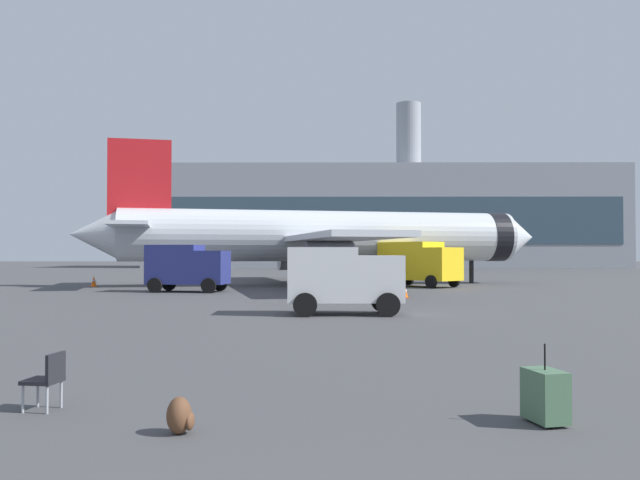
{
  "coord_description": "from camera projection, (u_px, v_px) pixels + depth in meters",
  "views": [
    {
      "loc": [
        0.34,
        -3.29,
        2.34
      ],
      "look_at": [
        0.16,
        27.41,
        3.0
      ],
      "focal_mm": 36.47,
      "sensor_mm": 36.0,
      "label": 1
    }
  ],
  "objects": [
    {
      "name": "safety_cone_outer",
      "position": [
        94.0,
        281.0,
        46.41
      ],
      "size": [
        0.44,
        0.44,
        0.79
      ],
      "color": "#F2590C",
      "rests_on": "ground"
    },
    {
      "name": "traveller_backpack",
      "position": [
        180.0,
        416.0,
        8.44
      ],
      "size": [
        0.36,
        0.4,
        0.48
      ],
      "color": "brown",
      "rests_on": "ground"
    },
    {
      "name": "gate_chair",
      "position": [
        47.0,
        377.0,
        9.7
      ],
      "size": [
        0.54,
        0.54,
        0.86
      ],
      "color": "black",
      "rests_on": "ground"
    },
    {
      "name": "safety_cone_far",
      "position": [
        405.0,
        292.0,
        34.5
      ],
      "size": [
        0.44,
        0.44,
        0.68
      ],
      "color": "#F2590C",
      "rests_on": "ground"
    },
    {
      "name": "airplane_at_gate",
      "position": [
        322.0,
        237.0,
        48.95
      ],
      "size": [
        35.47,
        32.25,
        10.5
      ],
      "color": "silver",
      "rests_on": "ground"
    },
    {
      "name": "cargo_van",
      "position": [
        343.0,
        277.0,
        25.13
      ],
      "size": [
        4.43,
        2.38,
        2.6
      ],
      "color": "white",
      "rests_on": "ground"
    },
    {
      "name": "service_truck",
      "position": [
        187.0,
        266.0,
        40.01
      ],
      "size": [
        5.06,
        3.08,
        2.9
      ],
      "color": "navy",
      "rests_on": "ground"
    },
    {
      "name": "fuel_truck",
      "position": [
        418.0,
        262.0,
        46.53
      ],
      "size": [
        5.76,
        6.09,
        3.2
      ],
      "color": "yellow",
      "rests_on": "ground"
    },
    {
      "name": "terminal_building",
      "position": [
        382.0,
        218.0,
        116.18
      ],
      "size": [
        81.3,
        19.54,
        29.4
      ],
      "color": "gray",
      "rests_on": "ground"
    },
    {
      "name": "rolling_suitcase",
      "position": [
        545.0,
        395.0,
        8.94
      ],
      "size": [
        0.54,
        0.72,
        1.1
      ],
      "color": "#476B4C",
      "rests_on": "ground"
    },
    {
      "name": "safety_cone_mid",
      "position": [
        364.0,
        295.0,
        32.14
      ],
      "size": [
        0.44,
        0.44,
        0.66
      ],
      "color": "#F2590C",
      "rests_on": "ground"
    },
    {
      "name": "safety_cone_near",
      "position": [
        166.0,
        281.0,
        46.94
      ],
      "size": [
        0.44,
        0.44,
        0.8
      ],
      "color": "#F2590C",
      "rests_on": "ground"
    }
  ]
}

